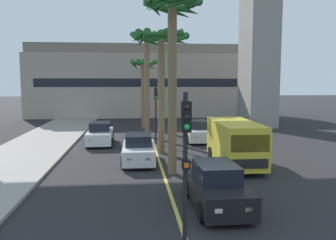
% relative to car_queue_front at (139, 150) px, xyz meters
% --- Properties ---
extents(lane_stripe_center, '(0.14, 56.00, 0.01)m').
position_rel_car_queue_front_xyz_m(lane_stripe_center, '(1.16, 5.22, -0.72)').
color(lane_stripe_center, '#DBCC4C').
rests_on(lane_stripe_center, ground).
extents(pier_building_backdrop, '(28.83, 8.04, 9.05)m').
position_rel_car_queue_front_xyz_m(pier_building_backdrop, '(1.16, 27.60, 3.74)').
color(pier_building_backdrop, '#BCB29E').
rests_on(pier_building_backdrop, ground).
extents(car_queue_front, '(1.87, 4.12, 1.56)m').
position_rel_car_queue_front_xyz_m(car_queue_front, '(0.00, 0.00, 0.00)').
color(car_queue_front, white).
rests_on(car_queue_front, ground).
extents(car_queue_second, '(1.95, 4.16, 1.56)m').
position_rel_car_queue_front_xyz_m(car_queue_second, '(4.52, 6.61, 0.00)').
color(car_queue_second, white).
rests_on(car_queue_second, ground).
extents(car_queue_third, '(1.90, 4.13, 1.56)m').
position_rel_car_queue_front_xyz_m(car_queue_third, '(-2.63, 6.01, 0.00)').
color(car_queue_third, white).
rests_on(car_queue_third, ground).
extents(car_queue_fourth, '(1.89, 4.13, 1.56)m').
position_rel_car_queue_front_xyz_m(car_queue_fourth, '(2.65, -7.26, 0.00)').
color(car_queue_fourth, black).
rests_on(car_queue_fourth, ground).
extents(delivery_van, '(2.25, 5.29, 2.36)m').
position_rel_car_queue_front_xyz_m(delivery_van, '(5.05, -1.37, 0.57)').
color(delivery_van, yellow).
rests_on(delivery_van, ground).
extents(traffic_light_median_near, '(0.24, 0.37, 4.20)m').
position_rel_car_queue_front_xyz_m(traffic_light_median_near, '(1.01, -10.67, 1.99)').
color(traffic_light_median_near, black).
rests_on(traffic_light_median_near, ground).
extents(traffic_light_median_far, '(0.24, 0.37, 4.20)m').
position_rel_car_queue_front_xyz_m(traffic_light_median_far, '(1.35, 5.81, 1.99)').
color(traffic_light_median_far, black).
rests_on(traffic_light_median_far, ground).
extents(palm_tree_near_median, '(3.56, 3.60, 7.61)m').
position_rel_car_queue_front_xyz_m(palm_tree_near_median, '(1.45, 2.57, 5.49)').
color(palm_tree_near_median, brown).
rests_on(palm_tree_near_median, ground).
extents(palm_tree_mid_median, '(2.63, 2.70, 6.63)m').
position_rel_car_queue_front_xyz_m(palm_tree_mid_median, '(0.75, 14.64, 4.38)').
color(palm_tree_mid_median, brown).
rests_on(palm_tree_mid_median, ground).
extents(palm_tree_far_median, '(2.89, 2.89, 8.51)m').
position_rel_car_queue_front_xyz_m(palm_tree_far_median, '(1.58, -2.57, 6.02)').
color(palm_tree_far_median, brown).
rests_on(palm_tree_far_median, ground).
extents(palm_tree_farthest_median, '(2.75, 2.78, 8.46)m').
position_rel_car_queue_front_xyz_m(palm_tree_farthest_median, '(0.88, 9.29, 5.86)').
color(palm_tree_farthest_median, brown).
rests_on(palm_tree_farthest_median, ground).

